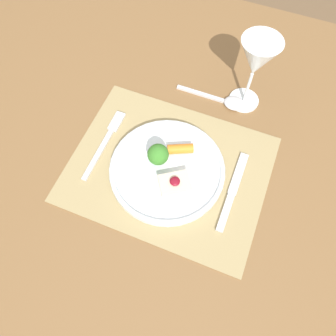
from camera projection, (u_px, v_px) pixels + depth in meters
name	position (u px, v px, depth m)	size (l,w,h in m)	color
ground_plane	(168.00, 244.00, 1.42)	(8.00, 8.00, 0.00)	brown
dining_table	(168.00, 181.00, 0.83)	(1.45, 1.29, 0.73)	brown
placemat	(169.00, 169.00, 0.77)	(0.46, 0.36, 0.00)	#9E895B
dinner_plate	(168.00, 169.00, 0.75)	(0.27, 0.27, 0.08)	silver
fork	(107.00, 139.00, 0.80)	(0.02, 0.20, 0.01)	silver
knife	(231.00, 196.00, 0.73)	(0.02, 0.20, 0.01)	silver
spoon	(228.00, 101.00, 0.85)	(0.19, 0.05, 0.02)	silver
wine_glass_near	(257.00, 61.00, 0.73)	(0.09, 0.09, 0.20)	white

